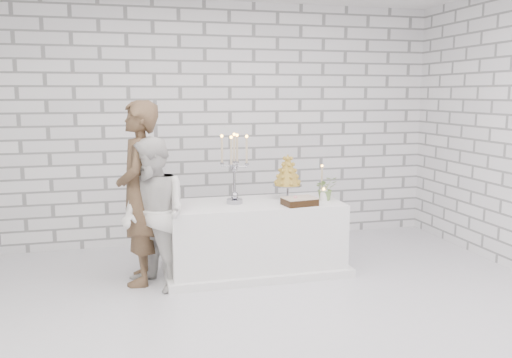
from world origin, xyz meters
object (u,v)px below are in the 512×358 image
object	(u,v)px
groom	(139,193)
cake_table	(255,237)
candelabra	(234,169)
bride	(154,214)
croquembouche	(288,176)

from	to	relation	value
groom	cake_table	bearing A→B (deg)	99.25
cake_table	candelabra	size ratio (longest dim) A/B	2.45
bride	croquembouche	world-z (taller)	bride
candelabra	croquembouche	xyz separation A→B (m)	(0.61, 0.10, -0.12)
croquembouche	bride	bearing A→B (deg)	-165.77
bride	croquembouche	distance (m)	1.52
groom	croquembouche	bearing A→B (deg)	102.90
candelabra	cake_table	bearing A→B (deg)	-1.09
bride	candelabra	bearing A→B (deg)	74.35
cake_table	groom	bearing A→B (deg)	-179.00
bride	croquembouche	xyz separation A→B (m)	(1.45, 0.37, 0.26)
cake_table	bride	size ratio (longest dim) A/B	1.21
groom	bride	bearing A→B (deg)	35.27
cake_table	croquembouche	bearing A→B (deg)	15.41
groom	croquembouche	world-z (taller)	groom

